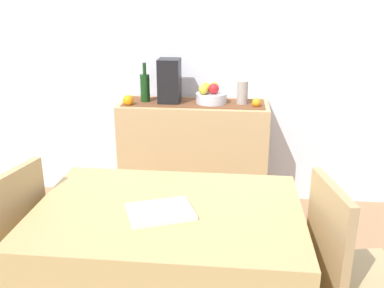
{
  "coord_description": "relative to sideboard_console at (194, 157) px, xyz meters",
  "views": [
    {
      "loc": [
        0.22,
        -2.25,
        1.65
      ],
      "look_at": [
        -0.05,
        0.35,
        0.74
      ],
      "focal_mm": 40.3,
      "sensor_mm": 36.0,
      "label": 1
    }
  ],
  "objects": [
    {
      "name": "ground_plane",
      "position": [
        0.1,
        -0.92,
        -0.45
      ],
      "size": [
        6.4,
        6.4,
        0.02
      ],
      "primitive_type": "cube",
      "color": "#9E7550",
      "rests_on": "ground"
    },
    {
      "name": "room_wall_rear",
      "position": [
        0.1,
        0.26,
        0.91
      ],
      "size": [
        6.4,
        0.06,
        2.7
      ],
      "primitive_type": "cube",
      "color": "silver",
      "rests_on": "ground"
    },
    {
      "name": "sideboard_console",
      "position": [
        0.0,
        0.0,
        0.0
      ],
      "size": [
        1.13,
        0.42,
        0.87
      ],
      "primitive_type": "cube",
      "color": "tan",
      "rests_on": "ground"
    },
    {
      "name": "table_runner",
      "position": [
        0.0,
        0.0,
        0.44
      ],
      "size": [
        1.06,
        0.32,
        0.01
      ],
      "primitive_type": "cube",
      "color": "brown",
      "rests_on": "sideboard_console"
    },
    {
      "name": "fruit_bowl",
      "position": [
        0.13,
        0.0,
        0.48
      ],
      "size": [
        0.23,
        0.23,
        0.07
      ],
      "primitive_type": "cylinder",
      "color": "silver",
      "rests_on": "table_runner"
    },
    {
      "name": "apple_front",
      "position": [
        0.09,
        0.02,
        0.55
      ],
      "size": [
        0.07,
        0.07,
        0.07
      ],
      "primitive_type": "sphere",
      "color": "gold",
      "rests_on": "fruit_bowl"
    },
    {
      "name": "apple_right",
      "position": [
        0.15,
        -0.02,
        0.55
      ],
      "size": [
        0.08,
        0.08,
        0.08
      ],
      "primitive_type": "sphere",
      "color": "red",
      "rests_on": "fruit_bowl"
    },
    {
      "name": "apple_rear",
      "position": [
        0.07,
        -0.05,
        0.55
      ],
      "size": [
        0.07,
        0.07,
        0.07
      ],
      "primitive_type": "sphere",
      "color": "gold",
      "rests_on": "fruit_bowl"
    },
    {
      "name": "apple_upper",
      "position": [
        0.15,
        0.07,
        0.55
      ],
      "size": [
        0.07,
        0.07,
        0.07
      ],
      "primitive_type": "sphere",
      "color": "gold",
      "rests_on": "fruit_bowl"
    },
    {
      "name": "wine_bottle",
      "position": [
        -0.37,
        0.0,
        0.55
      ],
      "size": [
        0.07,
        0.07,
        0.3
      ],
      "color": "#153D15",
      "rests_on": "sideboard_console"
    },
    {
      "name": "coffee_maker",
      "position": [
        -0.18,
        0.0,
        0.6
      ],
      "size": [
        0.16,
        0.18,
        0.33
      ],
      "primitive_type": "cube",
      "color": "black",
      "rests_on": "sideboard_console"
    },
    {
      "name": "ceramic_vase",
      "position": [
        0.36,
        0.0,
        0.52
      ],
      "size": [
        0.08,
        0.08,
        0.18
      ],
      "primitive_type": "cylinder",
      "color": "#A1998F",
      "rests_on": "sideboard_console"
    },
    {
      "name": "orange_loose_near_bowl",
      "position": [
        -0.48,
        -0.12,
        0.47
      ],
      "size": [
        0.08,
        0.08,
        0.08
      ],
      "primitive_type": "sphere",
      "color": "orange",
      "rests_on": "sideboard_console"
    },
    {
      "name": "orange_loose_far",
      "position": [
        0.47,
        -0.07,
        0.47
      ],
      "size": [
        0.07,
        0.07,
        0.07
      ],
      "primitive_type": "sphere",
      "color": "orange",
      "rests_on": "sideboard_console"
    },
    {
      "name": "dining_table",
      "position": [
        0.03,
        -1.45,
        -0.07
      ],
      "size": [
        1.21,
        0.84,
        0.74
      ],
      "primitive_type": "cube",
      "color": "tan",
      "rests_on": "ground"
    },
    {
      "name": "open_book",
      "position": [
        0.0,
        -1.51,
        0.31
      ],
      "size": [
        0.34,
        0.3,
        0.02
      ],
      "primitive_type": "cube",
      "rotation": [
        0.0,
        0.0,
        0.38
      ],
      "color": "white",
      "rests_on": "dining_table"
    },
    {
      "name": "chair_near_window",
      "position": [
        -0.84,
        -1.45,
        -0.17
      ],
      "size": [
        0.47,
        0.47,
        0.9
      ],
      "color": "tan",
      "rests_on": "ground"
    }
  ]
}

